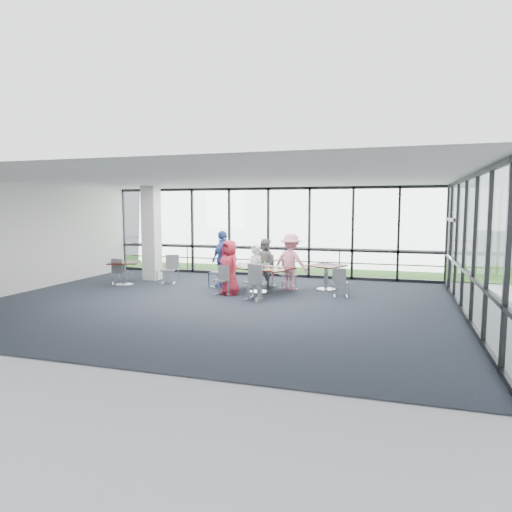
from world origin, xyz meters
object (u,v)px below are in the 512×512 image
(chair_main_end, at_px, (220,272))
(diner_far_right, at_px, (291,262))
(side_table_right, at_px, (326,269))
(chair_main_nl, at_px, (224,280))
(side_table_left, at_px, (124,265))
(diner_near_left, at_px, (229,267))
(diner_near_right, at_px, (255,272))
(chair_spare_r, at_px, (341,283))
(chair_main_nr, at_px, (255,282))
(diner_end, at_px, (223,259))
(chair_spare_lb, at_px, (168,270))
(chair_spare_la, at_px, (121,272))
(diner_far_left, at_px, (265,263))
(main_table, at_px, (259,271))
(chair_main_fr, at_px, (289,275))
(chair_main_fl, at_px, (267,271))
(structural_column, at_px, (151,233))

(chair_main_end, bearing_deg, diner_far_right, 118.04)
(side_table_right, bearing_deg, chair_main_nl, -147.40)
(side_table_left, bearing_deg, diner_near_left, -7.90)
(diner_near_left, xyz_separation_m, diner_near_right, (0.88, -0.38, -0.04))
(side_table_right, xyz_separation_m, diner_far_right, (-1.01, -0.40, 0.21))
(chair_main_nl, relative_size, chair_spare_r, 1.06)
(chair_main_nr, bearing_deg, diner_end, 153.79)
(side_table_right, relative_size, chair_spare_lb, 1.34)
(chair_spare_la, bearing_deg, chair_spare_lb, 26.00)
(side_table_left, relative_size, diner_near_right, 0.80)
(diner_far_left, height_order, chair_main_nl, diner_far_left)
(diner_near_left, bearing_deg, chair_main_end, 159.30)
(main_table, height_order, side_table_right, same)
(main_table, height_order, chair_spare_r, chair_spare_r)
(diner_far_right, relative_size, chair_main_nr, 1.75)
(side_table_right, relative_size, chair_main_fr, 1.39)
(diner_end, bearing_deg, chair_main_nr, 59.15)
(chair_main_nl, bearing_deg, diner_near_right, 6.62)
(diner_end, bearing_deg, chair_spare_r, 99.32)
(chair_main_fr, height_order, chair_spare_lb, chair_spare_lb)
(chair_spare_la, bearing_deg, chair_spare_r, 0.83)
(chair_spare_r, bearing_deg, side_table_left, 171.86)
(diner_end, height_order, chair_main_end, diner_end)
(chair_main_fr, xyz_separation_m, chair_main_end, (-2.12, -0.32, 0.03))
(diner_near_right, distance_m, chair_spare_r, 2.43)
(chair_spare_r, bearing_deg, diner_far_left, 151.10)
(diner_far_left, xyz_separation_m, chair_main_fr, (0.81, -0.17, -0.32))
(chair_main_nl, xyz_separation_m, chair_spare_la, (-3.74, 0.56, 0.00))
(diner_end, height_order, chair_main_fl, diner_end)
(main_table, xyz_separation_m, chair_spare_r, (2.37, 0.03, -0.23))
(diner_near_left, bearing_deg, diner_near_right, 11.57)
(main_table, relative_size, diner_far_left, 1.44)
(side_table_left, distance_m, chair_main_nr, 4.85)
(side_table_right, height_order, chair_spare_lb, chair_spare_lb)
(diner_near_left, bearing_deg, diner_far_right, 73.84)
(structural_column, bearing_deg, side_table_right, -2.09)
(diner_far_left, distance_m, chair_main_nl, 1.81)
(main_table, distance_m, chair_main_fl, 1.06)
(diner_near_right, xyz_separation_m, chair_main_end, (-1.58, 1.42, -0.27))
(diner_far_left, relative_size, diner_far_right, 0.90)
(main_table, xyz_separation_m, diner_near_left, (-0.70, -0.60, 0.15))
(chair_spare_la, relative_size, chair_spare_lb, 0.92)
(diner_far_right, distance_m, chair_spare_r, 1.72)
(chair_spare_r, bearing_deg, side_table_right, 110.46)
(chair_main_nl, relative_size, chair_main_fl, 0.88)
(chair_main_nr, height_order, chair_main_fl, chair_main_nr)
(chair_main_fl, distance_m, chair_main_fr, 0.83)
(main_table, xyz_separation_m, diner_far_left, (-0.09, 0.92, 0.13))
(main_table, height_order, diner_far_right, diner_far_right)
(side_table_left, distance_m, chair_main_nl, 3.70)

